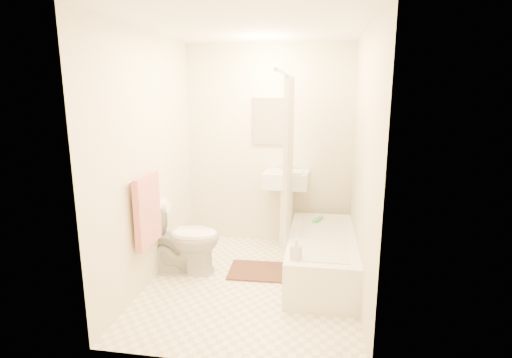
% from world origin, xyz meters
% --- Properties ---
extents(floor, '(2.40, 2.40, 0.00)m').
position_xyz_m(floor, '(0.00, 0.00, 0.00)').
color(floor, beige).
rests_on(floor, ground).
extents(ceiling, '(2.40, 2.40, 0.00)m').
position_xyz_m(ceiling, '(0.00, 0.00, 2.40)').
color(ceiling, white).
rests_on(ceiling, ground).
extents(wall_back, '(2.00, 0.02, 2.40)m').
position_xyz_m(wall_back, '(0.00, 1.20, 1.20)').
color(wall_back, beige).
rests_on(wall_back, ground).
extents(wall_left, '(0.02, 2.40, 2.40)m').
position_xyz_m(wall_left, '(-1.00, 0.00, 1.20)').
color(wall_left, beige).
rests_on(wall_left, ground).
extents(wall_right, '(0.02, 2.40, 2.40)m').
position_xyz_m(wall_right, '(1.00, 0.00, 1.20)').
color(wall_right, beige).
rests_on(wall_right, ground).
extents(mirror, '(0.40, 0.03, 0.55)m').
position_xyz_m(mirror, '(0.00, 1.18, 1.50)').
color(mirror, white).
rests_on(mirror, wall_back).
extents(curtain_rod, '(0.03, 1.70, 0.03)m').
position_xyz_m(curtain_rod, '(0.30, 0.10, 2.00)').
color(curtain_rod, silver).
rests_on(curtain_rod, wall_back).
extents(shower_curtain, '(0.04, 0.80, 1.55)m').
position_xyz_m(shower_curtain, '(0.30, 0.50, 1.22)').
color(shower_curtain, silver).
rests_on(shower_curtain, curtain_rod).
extents(towel_bar, '(0.02, 0.60, 0.02)m').
position_xyz_m(towel_bar, '(-0.96, -0.25, 1.10)').
color(towel_bar, silver).
rests_on(towel_bar, wall_left).
extents(towel, '(0.06, 0.45, 0.66)m').
position_xyz_m(towel, '(-0.93, -0.25, 0.78)').
color(towel, '#CC7266').
rests_on(towel, towel_bar).
extents(toilet_paper, '(0.11, 0.12, 0.12)m').
position_xyz_m(toilet_paper, '(-0.93, 0.12, 0.70)').
color(toilet_paper, white).
rests_on(toilet_paper, wall_left).
extents(toilet, '(0.79, 0.49, 0.74)m').
position_xyz_m(toilet, '(-0.75, 0.16, 0.37)').
color(toilet, white).
rests_on(toilet, floor).
extents(sink, '(0.54, 0.44, 1.00)m').
position_xyz_m(sink, '(0.24, 1.06, 0.50)').
color(sink, white).
rests_on(sink, floor).
extents(bathtub, '(0.66, 1.51, 0.42)m').
position_xyz_m(bathtub, '(0.67, 0.30, 0.21)').
color(bathtub, white).
rests_on(bathtub, floor).
extents(bath_mat, '(0.64, 0.49, 0.02)m').
position_xyz_m(bath_mat, '(0.03, 0.26, 0.01)').
color(bath_mat, '#4E2821').
rests_on(bath_mat, floor).
extents(soap_bottle, '(0.11, 0.11, 0.18)m').
position_xyz_m(soap_bottle, '(0.44, -0.31, 0.51)').
color(soap_bottle, silver).
rests_on(soap_bottle, bathtub).
extents(scrub_brush, '(0.12, 0.19, 0.04)m').
position_xyz_m(scrub_brush, '(0.62, 0.75, 0.44)').
color(scrub_brush, '#46B854').
rests_on(scrub_brush, bathtub).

